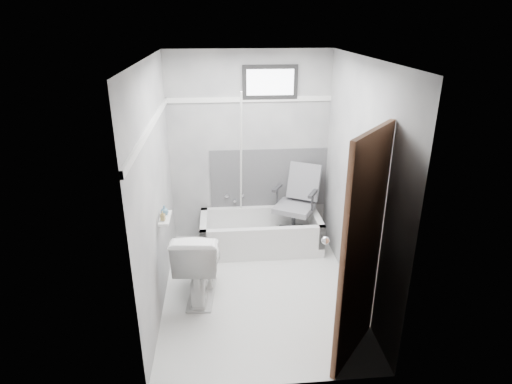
{
  "coord_description": "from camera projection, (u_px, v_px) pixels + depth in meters",
  "views": [
    {
      "loc": [
        -0.37,
        -3.86,
        2.73
      ],
      "look_at": [
        0.0,
        0.35,
        1.0
      ],
      "focal_mm": 30.0,
      "sensor_mm": 36.0,
      "label": 1
    }
  ],
  "objects": [
    {
      "name": "office_chair",
      "position": [
        294.0,
        203.0,
        5.35
      ],
      "size": [
        0.72,
        0.72,
        0.92
      ],
      "primitive_type": null,
      "rotation": [
        0.0,
        0.0,
        -0.51
      ],
      "color": "slate",
      "rests_on": "bathtub"
    },
    {
      "name": "floor",
      "position": [
        259.0,
        290.0,
        4.63
      ],
      "size": [
        2.6,
        2.6,
        0.0
      ],
      "primitive_type": "plane",
      "color": "white",
      "rests_on": "ground"
    },
    {
      "name": "trim_left",
      "position": [
        151.0,
        126.0,
        3.86
      ],
      "size": [
        0.02,
        2.6,
        0.06
      ],
      "primitive_type": "cube",
      "color": "white",
      "rests_on": "wall_left"
    },
    {
      "name": "toilet",
      "position": [
        199.0,
        262.0,
        4.4
      ],
      "size": [
        0.53,
        0.85,
        0.8
      ],
      "primitive_type": "imported",
      "rotation": [
        0.0,
        0.0,
        3.05
      ],
      "color": "white",
      "rests_on": "floor"
    },
    {
      "name": "bathtub",
      "position": [
        261.0,
        232.0,
        5.41
      ],
      "size": [
        1.5,
        0.7,
        0.42
      ],
      "primitive_type": null,
      "color": "silver",
      "rests_on": "floor"
    },
    {
      "name": "wall_right",
      "position": [
        359.0,
        183.0,
        4.25
      ],
      "size": [
        0.02,
        2.6,
        2.4
      ],
      "primitive_type": "cube",
      "color": "slate",
      "rests_on": "floor"
    },
    {
      "name": "faucet",
      "position": [
        235.0,
        198.0,
        5.57
      ],
      "size": [
        0.26,
        0.1,
        0.16
      ],
      "primitive_type": null,
      "color": "silver",
      "rests_on": "wall_back"
    },
    {
      "name": "shelf",
      "position": [
        165.0,
        218.0,
        4.2
      ],
      "size": [
        0.1,
        0.32,
        0.02
      ],
      "primitive_type": "cube",
      "color": "silver",
      "rests_on": "wall_left"
    },
    {
      "name": "ceiling",
      "position": [
        260.0,
        58.0,
        3.72
      ],
      "size": [
        2.6,
        2.6,
        0.0
      ],
      "primitive_type": "plane",
      "rotation": [
        3.14,
        0.0,
        0.0
      ],
      "color": "silver",
      "rests_on": "floor"
    },
    {
      "name": "pole",
      "position": [
        241.0,
        167.0,
        5.2
      ],
      "size": [
        0.02,
        0.54,
        1.89
      ],
      "primitive_type": "cylinder",
      "rotation": [
        0.27,
        0.0,
        0.0
      ],
      "color": "silver",
      "rests_on": "bathtub"
    },
    {
      "name": "door",
      "position": [
        408.0,
        271.0,
        3.15
      ],
      "size": [
        0.78,
        0.78,
        2.0
      ],
      "primitive_type": null,
      "color": "brown",
      "rests_on": "floor"
    },
    {
      "name": "window",
      "position": [
        270.0,
        82.0,
        5.07
      ],
      "size": [
        0.66,
        0.04,
        0.4
      ],
      "primitive_type": null,
      "color": "black",
      "rests_on": "wall_back"
    },
    {
      "name": "soap_bottle_a",
      "position": [
        163.0,
        216.0,
        4.11
      ],
      "size": [
        0.05,
        0.05,
        0.09
      ],
      "primitive_type": "imported",
      "rotation": [
        0.0,
        0.0,
        -0.16
      ],
      "color": "olive",
      "rests_on": "shelf"
    },
    {
      "name": "soap_bottle_b",
      "position": [
        164.0,
        210.0,
        4.24
      ],
      "size": [
        0.11,
        0.11,
        0.1
      ],
      "primitive_type": "imported",
      "rotation": [
        0.0,
        0.0,
        0.75
      ],
      "color": "slate",
      "rests_on": "shelf"
    },
    {
      "name": "wall_left",
      "position": [
        155.0,
        190.0,
        4.09
      ],
      "size": [
        0.02,
        2.6,
        2.4
      ],
      "primitive_type": "cube",
      "color": "slate",
      "rests_on": "floor"
    },
    {
      "name": "wall_back",
      "position": [
        249.0,
        149.0,
        5.37
      ],
      "size": [
        2.0,
        0.02,
        2.4
      ],
      "primitive_type": "cube",
      "color": "slate",
      "rests_on": "floor"
    },
    {
      "name": "wall_front",
      "position": [
        277.0,
        255.0,
        2.97
      ],
      "size": [
        2.0,
        0.02,
        2.4
      ],
      "primitive_type": "cube",
      "color": "slate",
      "rests_on": "floor"
    },
    {
      "name": "trim_back",
      "position": [
        249.0,
        99.0,
        5.12
      ],
      "size": [
        2.0,
        0.02,
        0.06
      ],
      "primitive_type": "cube",
      "color": "white",
      "rests_on": "wall_back"
    },
    {
      "name": "backerboard",
      "position": [
        269.0,
        178.0,
        5.53
      ],
      "size": [
        1.5,
        0.02,
        0.78
      ],
      "primitive_type": "cube",
      "color": "#4C4C4F",
      "rests_on": "wall_back"
    }
  ]
}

